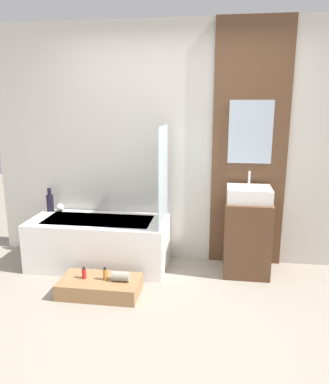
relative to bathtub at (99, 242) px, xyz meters
The scene contains 13 objects.
ground_plane 1.48m from the bathtub, 55.67° to the right, with size 12.00×12.00×0.00m, color gray.
wall_tiled_back 1.37m from the bathtub, 24.89° to the left, with size 4.20×0.06×2.60m, color beige.
wall_wood_accent 1.92m from the bathtub, 11.74° to the left, with size 0.78×0.04×2.60m.
bathtub is the anchor object (origin of this frame).
glass_shower_screen 1.05m from the bathtub, ahead, with size 0.01×0.58×1.01m, color silver.
wooden_step_bench 0.67m from the bathtub, 72.25° to the right, with size 0.75×0.40×0.15m, color #997047.
vanity_cabinet 1.59m from the bathtub, ahead, with size 0.47×0.48×0.78m, color brown.
sink 1.69m from the bathtub, ahead, with size 0.44×0.36×0.29m.
vase_tall_dark 0.79m from the bathtub, 159.78° to the left, with size 0.08×0.08×0.27m.
vase_round_light 0.66m from the bathtub, 156.21° to the left, with size 0.09×0.09×0.09m, color silver.
bottle_soap_primary 0.62m from the bathtub, 85.66° to the right, with size 0.04×0.04×0.11m.
bottle_soap_secondary 0.67m from the bathtub, 67.62° to the right, with size 0.04×0.04×0.13m.
towel_roll 0.74m from the bathtub, 56.74° to the right, with size 0.09×0.09×0.16m, color gray.
Camera 1 is at (0.43, -2.50, 1.77)m, focal length 35.00 mm.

